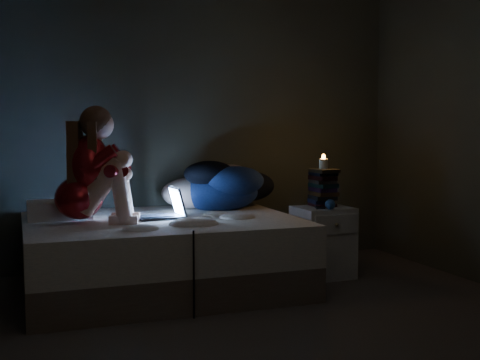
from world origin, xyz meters
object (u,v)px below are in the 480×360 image
laptop (159,202)px  phone (319,207)px  bed (162,254)px  nightstand (323,242)px  woman (78,164)px  candle (323,165)px

laptop → phone: laptop is taller
bed → nightstand: (1.29, -0.04, 0.02)m
woman → candle: woman is taller
woman → candle: (1.90, 0.02, -0.04)m
bed → laptop: (-0.02, 0.00, 0.38)m
phone → nightstand: bearing=65.4°
bed → phone: 1.27m
laptop → candle: 1.35m
candle → phone: candle is taller
bed → phone: phone is taller
bed → woman: size_ratio=2.36×
woman → nightstand: woman is taller
bed → phone: bearing=-4.6°
bed → candle: bearing=-0.0°
bed → laptop: 0.38m
candle → phone: bearing=-130.1°
nightstand → phone: (-0.06, -0.05, 0.29)m
woman → laptop: 0.63m
laptop → candle: (1.33, -0.00, 0.24)m
laptop → phone: (1.25, -0.10, -0.08)m
nightstand → phone: size_ratio=4.00×
candle → bed: bearing=180.0°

